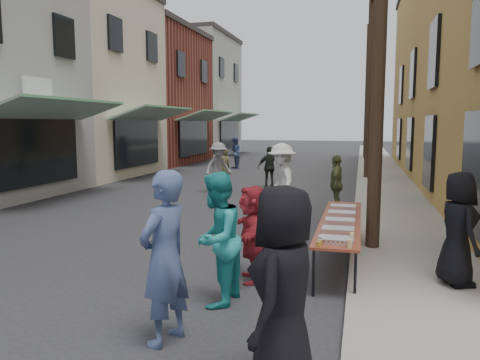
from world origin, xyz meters
The scene contains 27 objects.
ground centered at (0.00, 0.00, 0.00)m, with size 120.00×120.00×0.00m, color #28282B.
sidewalk centered at (5.00, 15.00, 0.05)m, with size 2.20×60.00×0.10m, color gray.
storefront_row centered at (-10.00, 14.96, 4.12)m, with size 8.00×37.00×9.00m.
utility_pole_near centered at (4.30, 3.00, 4.50)m, with size 0.26×0.26×9.00m, color #2D2116.
utility_pole_mid centered at (4.30, 15.00, 4.50)m, with size 0.26×0.26×9.00m, color #2D2116.
utility_pole_far centered at (4.30, 27.00, 4.50)m, with size 0.26×0.26×9.00m, color #2D2116.
serving_table centered at (3.72, 2.22, 0.71)m, with size 0.70×4.00×0.75m.
catering_tray_sausage centered at (3.72, 0.57, 0.79)m, with size 0.50×0.33×0.08m, color maroon.
catering_tray_foil_b centered at (3.72, 1.22, 0.79)m, with size 0.50×0.33×0.08m, color #B2B2B7.
catering_tray_buns centered at (3.72, 1.92, 0.79)m, with size 0.50×0.33×0.08m, color tan.
catering_tray_foil_d centered at (3.72, 2.62, 0.79)m, with size 0.50×0.33×0.08m, color #B2B2B7.
catering_tray_buns_end centered at (3.72, 3.32, 0.79)m, with size 0.50×0.33×0.08m, color tan.
condiment_jar_a centered at (3.50, 0.27, 0.79)m, with size 0.07×0.07×0.08m, color #A57F26.
condiment_jar_b centered at (3.50, 0.37, 0.79)m, with size 0.07×0.07×0.08m, color #A57F26.
condiment_jar_c centered at (3.50, 0.47, 0.79)m, with size 0.07×0.07×0.08m, color #A57F26.
cup_stack centered at (3.92, 0.32, 0.81)m, with size 0.08×0.08×0.12m, color tan.
guest_front_a centered at (3.40, -2.20, 0.97)m, with size 0.95×0.62×1.95m, color black.
guest_front_b centered at (1.95, -1.50, 0.99)m, with size 0.72×0.47×1.97m, color #445483.
guest_front_c centered at (2.17, -0.27, 0.91)m, with size 0.89×0.69×1.83m, color teal.
guest_front_d centered at (2.10, 5.49, 0.99)m, with size 1.27×0.73×1.97m, color white.
guest_front_e centered at (3.40, 6.78, 0.81)m, with size 0.95×0.40×1.62m, color #576038.
guest_queue_back centered at (2.42, 0.80, 0.76)m, with size 1.41×0.45×1.52m, color maroon.
server centered at (5.45, 1.11, 0.94)m, with size 0.82×0.53×1.68m, color black.
passerby_left centered at (-0.88, 9.69, 0.89)m, with size 1.15×0.66×1.79m, color gray.
passerby_mid centered at (0.67, 11.34, 0.79)m, with size 0.92×0.38×1.58m, color black.
passerby_right centered at (-1.17, 11.39, 0.75)m, with size 0.54×0.36×1.49m, color brown.
passerby_far centered at (-2.55, 18.07, 0.86)m, with size 0.84×0.65×1.73m, color #47578A.
Camera 1 is at (4.04, -6.19, 2.48)m, focal length 35.00 mm.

